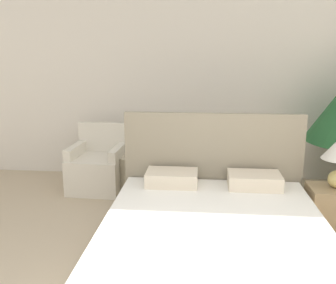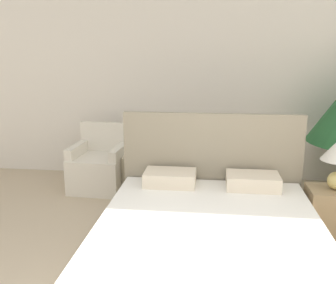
# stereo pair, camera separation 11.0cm
# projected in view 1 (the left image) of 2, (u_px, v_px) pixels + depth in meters

# --- Properties ---
(wall_back) EXTENTS (10.00, 0.06, 2.90)m
(wall_back) POSITION_uv_depth(u_px,v_px,m) (190.00, 78.00, 5.31)
(wall_back) COLOR silver
(wall_back) RESTS_ON ground_plane
(bed) EXTENTS (1.84, 2.00, 1.21)m
(bed) POSITION_uv_depth(u_px,v_px,m) (214.00, 240.00, 3.12)
(bed) COLOR brown
(bed) RESTS_ON ground_plane
(armchair_near_window_left) EXTENTS (0.71, 0.69, 0.86)m
(armchair_near_window_left) POSITION_uv_depth(u_px,v_px,m) (98.00, 169.00, 5.01)
(armchair_near_window_left) COLOR silver
(armchair_near_window_left) RESTS_ON ground_plane
(armchair_near_window_right) EXTENTS (0.74, 0.72, 0.86)m
(armchair_near_window_right) POSITION_uv_depth(u_px,v_px,m) (169.00, 171.00, 4.92)
(armchair_near_window_right) COLOR silver
(armchair_near_window_right) RESTS_ON ground_plane
(nightstand) EXTENTS (0.50, 0.37, 0.55)m
(nightstand) POSITION_uv_depth(u_px,v_px,m) (334.00, 214.00, 3.65)
(nightstand) COLOR #937A56
(nightstand) RESTS_ON ground_plane
(side_table) EXTENTS (0.39, 0.39, 0.48)m
(side_table) POSITION_uv_depth(u_px,v_px,m) (133.00, 173.00, 4.96)
(side_table) COLOR #B7AD93
(side_table) RESTS_ON ground_plane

